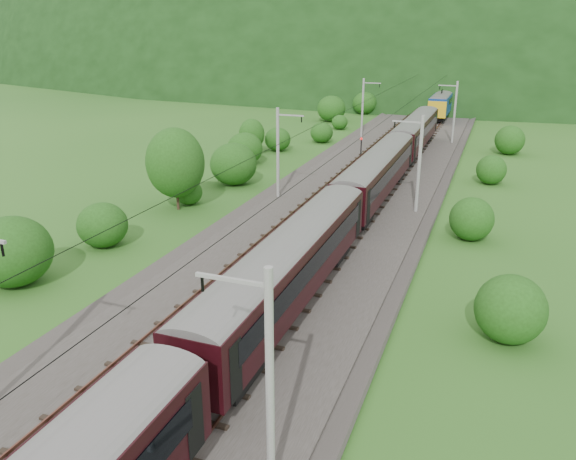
% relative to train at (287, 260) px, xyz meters
% --- Properties ---
extents(ground, '(600.00, 600.00, 0.00)m').
position_rel_train_xyz_m(ground, '(-2.40, -11.52, -3.42)').
color(ground, '#26561B').
rests_on(ground, ground).
extents(railbed, '(14.00, 220.00, 0.30)m').
position_rel_train_xyz_m(railbed, '(-2.40, -1.52, -3.27)').
color(railbed, '#38332D').
rests_on(railbed, ground).
extents(track_left, '(2.40, 220.00, 0.27)m').
position_rel_train_xyz_m(track_left, '(-4.80, -1.52, -3.05)').
color(track_left, brown).
rests_on(track_left, railbed).
extents(track_right, '(2.40, 220.00, 0.27)m').
position_rel_train_xyz_m(track_right, '(-0.00, -1.52, -3.05)').
color(track_right, brown).
rests_on(track_right, railbed).
extents(catenary_left, '(2.54, 192.28, 8.00)m').
position_rel_train_xyz_m(catenary_left, '(-8.52, 20.48, 1.08)').
color(catenary_left, gray).
rests_on(catenary_left, railbed).
extents(catenary_right, '(2.54, 192.28, 8.00)m').
position_rel_train_xyz_m(catenary_right, '(3.72, 20.48, 1.08)').
color(catenary_right, gray).
rests_on(catenary_right, railbed).
extents(overhead_wires, '(4.83, 198.00, 0.03)m').
position_rel_train_xyz_m(overhead_wires, '(-2.40, -1.52, 3.68)').
color(overhead_wires, black).
rests_on(overhead_wires, ground).
extents(mountain_main, '(504.00, 360.00, 244.00)m').
position_rel_train_xyz_m(mountain_main, '(-2.40, 248.48, -3.42)').
color(mountain_main, black).
rests_on(mountain_main, ground).
extents(mountain_ridge, '(336.00, 280.00, 132.00)m').
position_rel_train_xyz_m(mountain_ridge, '(-122.40, 288.48, -3.42)').
color(mountain_ridge, black).
rests_on(mountain_ridge, ground).
extents(train, '(2.87, 160.28, 4.99)m').
position_rel_train_xyz_m(train, '(0.00, 0.00, 0.00)').
color(train, black).
rests_on(train, ground).
extents(hazard_post_near, '(0.15, 0.15, 1.42)m').
position_rel_train_xyz_m(hazard_post_near, '(-2.39, 19.15, -2.41)').
color(hazard_post_near, red).
rests_on(hazard_post_near, railbed).
extents(hazard_post_far, '(0.17, 0.17, 1.64)m').
position_rel_train_xyz_m(hazard_post_far, '(-1.93, 55.57, -2.30)').
color(hazard_post_far, red).
rests_on(hazard_post_far, railbed).
extents(signal, '(0.25, 0.25, 2.23)m').
position_rel_train_xyz_m(signal, '(-5.60, 39.81, -1.81)').
color(signal, black).
rests_on(signal, railbed).
extents(vegetation_left, '(10.64, 150.58, 7.07)m').
position_rel_train_xyz_m(vegetation_left, '(-16.06, 9.31, -1.05)').
color(vegetation_left, '#1E4813').
rests_on(vegetation_left, ground).
extents(vegetation_right, '(7.33, 101.72, 3.20)m').
position_rel_train_xyz_m(vegetation_right, '(10.23, 2.40, -1.96)').
color(vegetation_right, '#1E4813').
rests_on(vegetation_right, ground).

